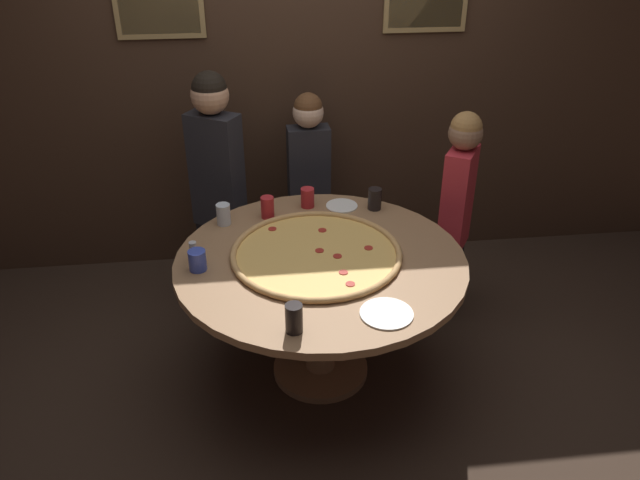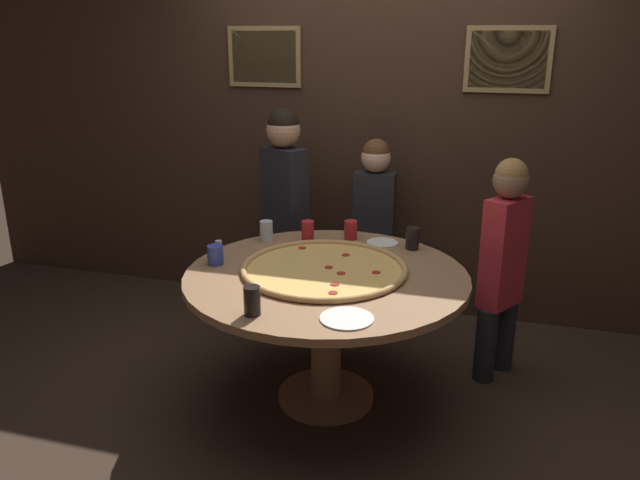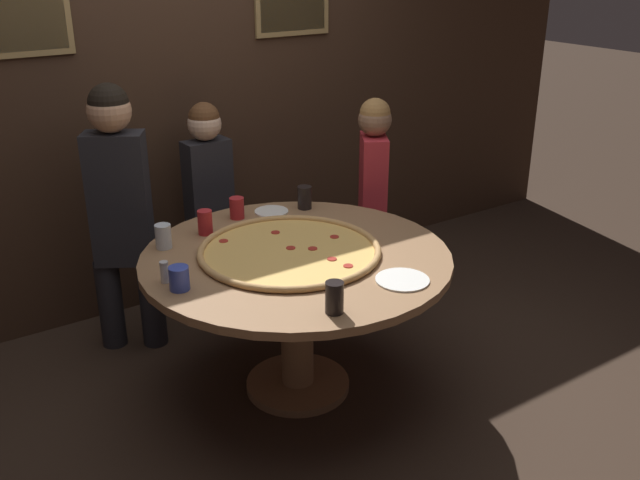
# 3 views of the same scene
# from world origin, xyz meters

# --- Properties ---
(ground_plane) EXTENTS (24.00, 24.00, 0.00)m
(ground_plane) POSITION_xyz_m (0.00, 0.00, 0.00)
(ground_plane) COLOR #38281E
(back_wall) EXTENTS (6.40, 0.08, 2.60)m
(back_wall) POSITION_xyz_m (0.00, 1.33, 1.30)
(back_wall) COLOR #3D281C
(back_wall) RESTS_ON ground_plane
(dining_table) EXTENTS (1.46, 1.46, 0.74)m
(dining_table) POSITION_xyz_m (0.00, 0.00, 0.60)
(dining_table) COLOR #936B47
(dining_table) RESTS_ON ground_plane
(giant_pizza) EXTENTS (0.86, 0.86, 0.03)m
(giant_pizza) POSITION_xyz_m (-0.02, 0.03, 0.75)
(giant_pizza) COLOR #EAB75B
(giant_pizza) RESTS_ON dining_table
(drink_cup_front_edge) EXTENTS (0.08, 0.08, 0.13)m
(drink_cup_front_edge) POSITION_xyz_m (0.37, 0.50, 0.80)
(drink_cup_front_edge) COLOR black
(drink_cup_front_edge) RESTS_ON dining_table
(drink_cup_near_right) EXTENTS (0.08, 0.08, 0.12)m
(drink_cup_near_right) POSITION_xyz_m (-0.48, 0.41, 0.80)
(drink_cup_near_right) COLOR silver
(drink_cup_near_right) RESTS_ON dining_table
(drink_cup_by_shaker) EXTENTS (0.07, 0.07, 0.13)m
(drink_cup_by_shaker) POSITION_xyz_m (-0.18, -0.57, 0.81)
(drink_cup_by_shaker) COLOR black
(drink_cup_by_shaker) RESTS_ON dining_table
(drink_cup_far_right) EXTENTS (0.08, 0.08, 0.11)m
(drink_cup_far_right) POSITION_xyz_m (-0.01, 0.57, 0.80)
(drink_cup_far_right) COLOR #B22328
(drink_cup_far_right) RESTS_ON dining_table
(drink_cup_near_left) EXTENTS (0.09, 0.09, 0.10)m
(drink_cup_near_left) POSITION_xyz_m (-0.60, -0.04, 0.79)
(drink_cup_near_left) COLOR #384CB7
(drink_cup_near_left) RESTS_ON dining_table
(drink_cup_beside_pizza) EXTENTS (0.07, 0.07, 0.12)m
(drink_cup_beside_pizza) POSITION_xyz_m (-0.24, 0.46, 0.80)
(drink_cup_beside_pizza) COLOR #B22328
(drink_cup_beside_pizza) RESTS_ON dining_table
(white_plate_near_front) EXTENTS (0.23, 0.23, 0.01)m
(white_plate_near_front) POSITION_xyz_m (0.23, -0.50, 0.74)
(white_plate_near_front) COLOR white
(white_plate_near_front) RESTS_ON dining_table
(white_plate_far_back) EXTENTS (0.18, 0.18, 0.01)m
(white_plate_far_back) POSITION_xyz_m (0.19, 0.55, 0.74)
(white_plate_far_back) COLOR white
(white_plate_far_back) RESTS_ON dining_table
(condiment_shaker) EXTENTS (0.04, 0.04, 0.10)m
(condiment_shaker) POSITION_xyz_m (-0.63, 0.06, 0.79)
(condiment_shaker) COLOR silver
(condiment_shaker) RESTS_ON dining_table
(diner_centre_back) EXTENTS (0.38, 0.30, 1.46)m
(diner_centre_back) POSITION_xyz_m (-0.53, 0.88, 0.83)
(diner_centre_back) COLOR #232328
(diner_centre_back) RESTS_ON ground_plane
(diner_far_left) EXTENTS (0.32, 0.19, 1.27)m
(diner_far_left) POSITION_xyz_m (0.04, 1.02, 0.72)
(diner_far_left) COLOR #232328
(diner_far_left) RESTS_ON ground_plane
(diner_side_right) EXTENTS (0.27, 0.33, 1.28)m
(diner_side_right) POSITION_xyz_m (0.87, 0.53, 0.73)
(diner_side_right) COLOR #232328
(diner_side_right) RESTS_ON ground_plane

